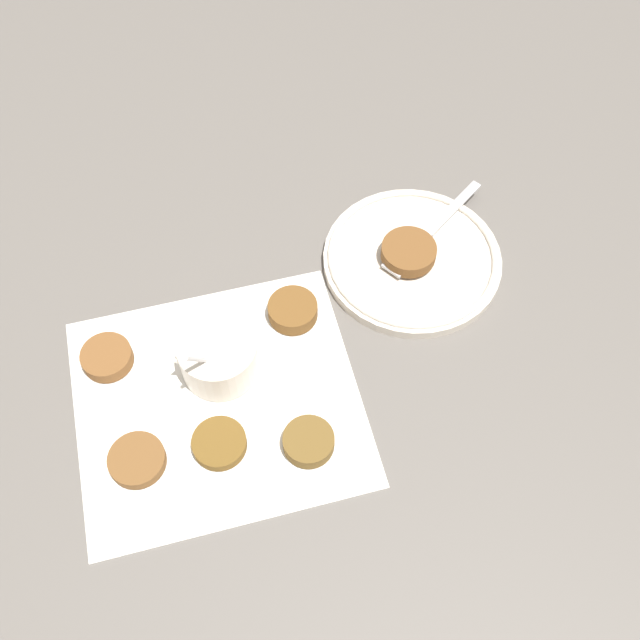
{
  "coord_description": "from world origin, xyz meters",
  "views": [
    {
      "loc": [
        0.02,
        0.36,
        0.78
      ],
      "look_at": [
        -0.13,
        -0.08,
        0.02
      ],
      "focal_mm": 42.0,
      "sensor_mm": 36.0,
      "label": 1
    }
  ],
  "objects_px": {
    "sauce_bowl": "(219,358)",
    "fritter_on_plate": "(409,252)",
    "fork": "(425,236)",
    "serving_plate": "(412,259)"
  },
  "relations": [
    {
      "from": "fork",
      "to": "fritter_on_plate",
      "type": "bearing_deg",
      "value": 32.44
    },
    {
      "from": "sauce_bowl",
      "to": "fritter_on_plate",
      "type": "height_order",
      "value": "sauce_bowl"
    },
    {
      "from": "sauce_bowl",
      "to": "serving_plate",
      "type": "distance_m",
      "value": 0.28
    },
    {
      "from": "fritter_on_plate",
      "to": "fork",
      "type": "bearing_deg",
      "value": -147.56
    },
    {
      "from": "serving_plate",
      "to": "fritter_on_plate",
      "type": "height_order",
      "value": "fritter_on_plate"
    },
    {
      "from": "fork",
      "to": "sauce_bowl",
      "type": "bearing_deg",
      "value": 16.62
    },
    {
      "from": "sauce_bowl",
      "to": "fork",
      "type": "distance_m",
      "value": 0.31
    },
    {
      "from": "fritter_on_plate",
      "to": "fork",
      "type": "height_order",
      "value": "fritter_on_plate"
    },
    {
      "from": "sauce_bowl",
      "to": "fork",
      "type": "relative_size",
      "value": 0.58
    },
    {
      "from": "serving_plate",
      "to": "sauce_bowl",
      "type": "bearing_deg",
      "value": 14.23
    }
  ]
}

